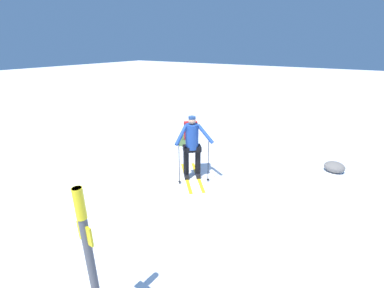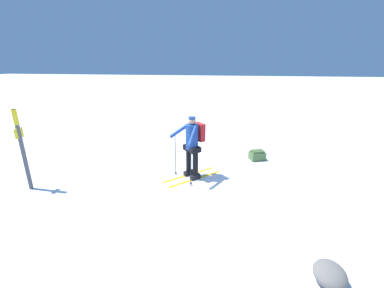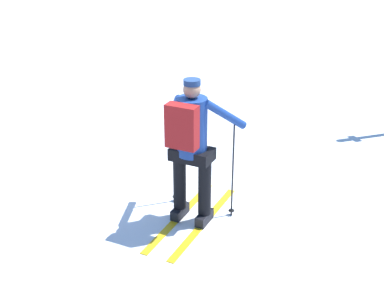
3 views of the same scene
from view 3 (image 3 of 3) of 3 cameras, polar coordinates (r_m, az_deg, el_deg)
ground_plane at (r=7.02m, az=1.70°, el=-4.92°), size 80.00×80.00×0.00m
skier at (r=5.91m, az=-0.09°, el=0.09°), size 1.45×1.55×1.73m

